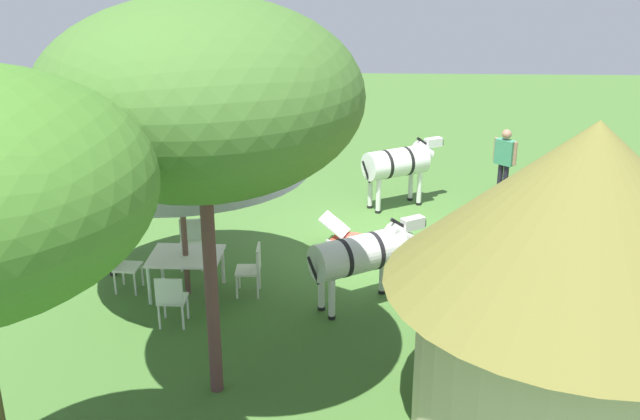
{
  "coord_description": "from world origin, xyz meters",
  "views": [
    {
      "loc": [
        0.75,
        14.06,
        6.12
      ],
      "look_at": [
        1.22,
        0.83,
        1.0
      ],
      "focal_mm": 42.15,
      "sensor_mm": 36.0,
      "label": 1
    }
  ],
  "objects_px": {
    "zebra_by_umbrella": "(568,226)",
    "zebra_toward_hut": "(361,254)",
    "shade_umbrella": "(178,142)",
    "patio_chair_west_end": "(253,267)",
    "thatched_hut": "(580,270)",
    "patio_dining_table": "(186,259)",
    "patio_chair_near_hut": "(191,240)",
    "striped_lounge_chair": "(342,235)",
    "standing_watcher": "(505,157)",
    "guest_beside_umbrella": "(111,227)",
    "zebra_nearest_camera": "(398,163)",
    "acacia_tree_left_background": "(200,97)",
    "patio_chair_east_end": "(123,263)",
    "patio_chair_near_lawn": "(171,297)"
  },
  "relations": [
    {
      "from": "patio_dining_table",
      "to": "patio_chair_near_hut",
      "type": "distance_m",
      "value": 1.16
    },
    {
      "from": "standing_watcher",
      "to": "striped_lounge_chair",
      "type": "distance_m",
      "value": 4.83
    },
    {
      "from": "shade_umbrella",
      "to": "guest_beside_umbrella",
      "type": "xyz_separation_m",
      "value": [
        1.5,
        -0.73,
        -1.82
      ]
    },
    {
      "from": "thatched_hut",
      "to": "patio_dining_table",
      "type": "bearing_deg",
      "value": -32.39
    },
    {
      "from": "zebra_nearest_camera",
      "to": "standing_watcher",
      "type": "bearing_deg",
      "value": 74.46
    },
    {
      "from": "patio_dining_table",
      "to": "zebra_nearest_camera",
      "type": "height_order",
      "value": "zebra_nearest_camera"
    },
    {
      "from": "acacia_tree_left_background",
      "to": "standing_watcher",
      "type": "bearing_deg",
      "value": -124.43
    },
    {
      "from": "patio_dining_table",
      "to": "guest_beside_umbrella",
      "type": "height_order",
      "value": "guest_beside_umbrella"
    },
    {
      "from": "thatched_hut",
      "to": "acacia_tree_left_background",
      "type": "distance_m",
      "value": 4.98
    },
    {
      "from": "standing_watcher",
      "to": "acacia_tree_left_background",
      "type": "bearing_deg",
      "value": 97.8
    },
    {
      "from": "patio_chair_near_hut",
      "to": "zebra_toward_hut",
      "type": "distance_m",
      "value": 3.5
    },
    {
      "from": "guest_beside_umbrella",
      "to": "standing_watcher",
      "type": "relative_size",
      "value": 0.94
    },
    {
      "from": "thatched_hut",
      "to": "zebra_nearest_camera",
      "type": "xyz_separation_m",
      "value": [
        1.62,
        -7.97,
        -1.22
      ]
    },
    {
      "from": "patio_chair_east_end",
      "to": "patio_chair_west_end",
      "type": "height_order",
      "value": "same"
    },
    {
      "from": "guest_beside_umbrella",
      "to": "zebra_by_umbrella",
      "type": "bearing_deg",
      "value": 116.0
    },
    {
      "from": "standing_watcher",
      "to": "zebra_by_umbrella",
      "type": "distance_m",
      "value": 4.19
    },
    {
      "from": "patio_chair_near_lawn",
      "to": "zebra_toward_hut",
      "type": "distance_m",
      "value": 3.17
    },
    {
      "from": "zebra_toward_hut",
      "to": "acacia_tree_left_background",
      "type": "bearing_deg",
      "value": -70.1
    },
    {
      "from": "thatched_hut",
      "to": "patio_chair_west_end",
      "type": "bearing_deg",
      "value": -38.93
    },
    {
      "from": "striped_lounge_chair",
      "to": "zebra_nearest_camera",
      "type": "xyz_separation_m",
      "value": [
        -1.23,
        -2.34,
        0.77
      ]
    },
    {
      "from": "patio_chair_near_lawn",
      "to": "patio_chair_near_hut",
      "type": "height_order",
      "value": "same"
    },
    {
      "from": "patio_chair_near_hut",
      "to": "guest_beside_umbrella",
      "type": "height_order",
      "value": "guest_beside_umbrella"
    },
    {
      "from": "patio_chair_near_hut",
      "to": "striped_lounge_chair",
      "type": "bearing_deg",
      "value": -167.87
    },
    {
      "from": "zebra_by_umbrella",
      "to": "striped_lounge_chair",
      "type": "bearing_deg",
      "value": -162.6
    },
    {
      "from": "shade_umbrella",
      "to": "patio_chair_near_lawn",
      "type": "relative_size",
      "value": 4.76
    },
    {
      "from": "patio_chair_east_end",
      "to": "zebra_toward_hut",
      "type": "distance_m",
      "value": 4.2
    },
    {
      "from": "patio_chair_east_end",
      "to": "patio_chair_near_lawn",
      "type": "xyz_separation_m",
      "value": [
        -1.13,
        1.25,
        0.0
      ]
    },
    {
      "from": "acacia_tree_left_background",
      "to": "patio_chair_west_end",
      "type": "bearing_deg",
      "value": -93.38
    },
    {
      "from": "patio_chair_near_hut",
      "to": "acacia_tree_left_background",
      "type": "bearing_deg",
      "value": 98.75
    },
    {
      "from": "patio_dining_table",
      "to": "thatched_hut",
      "type": "bearing_deg",
      "value": 147.61
    },
    {
      "from": "shade_umbrella",
      "to": "patio_chair_west_end",
      "type": "bearing_deg",
      "value": -178.37
    },
    {
      "from": "shade_umbrella",
      "to": "patio_chair_near_hut",
      "type": "height_order",
      "value": "shade_umbrella"
    },
    {
      "from": "patio_chair_east_end",
      "to": "patio_chair_near_lawn",
      "type": "relative_size",
      "value": 1.0
    },
    {
      "from": "patio_chair_near_hut",
      "to": "thatched_hut",
      "type": "bearing_deg",
      "value": 133.77
    },
    {
      "from": "patio_chair_east_end",
      "to": "thatched_hut",
      "type": "bearing_deg",
      "value": 66.57
    },
    {
      "from": "zebra_by_umbrella",
      "to": "zebra_toward_hut",
      "type": "height_order",
      "value": "zebra_by_umbrella"
    },
    {
      "from": "zebra_nearest_camera",
      "to": "guest_beside_umbrella",
      "type": "bearing_deg",
      "value": -84.97
    },
    {
      "from": "patio_chair_near_lawn",
      "to": "acacia_tree_left_background",
      "type": "xyz_separation_m",
      "value": [
        -0.99,
        1.7,
        3.62
      ]
    },
    {
      "from": "patio_chair_near_hut",
      "to": "striped_lounge_chair",
      "type": "distance_m",
      "value": 3.0
    },
    {
      "from": "thatched_hut",
      "to": "zebra_toward_hut",
      "type": "height_order",
      "value": "thatched_hut"
    },
    {
      "from": "patio_chair_east_end",
      "to": "guest_beside_umbrella",
      "type": "height_order",
      "value": "guest_beside_umbrella"
    },
    {
      "from": "patio_dining_table",
      "to": "acacia_tree_left_background",
      "type": "distance_m",
      "value": 4.61
    },
    {
      "from": "guest_beside_umbrella",
      "to": "standing_watcher",
      "type": "distance_m",
      "value": 9.03
    },
    {
      "from": "patio_chair_near_hut",
      "to": "patio_dining_table",
      "type": "bearing_deg",
      "value": 90.0
    },
    {
      "from": "shade_umbrella",
      "to": "patio_dining_table",
      "type": "distance_m",
      "value": 2.1
    },
    {
      "from": "standing_watcher",
      "to": "zebra_toward_hut",
      "type": "height_order",
      "value": "standing_watcher"
    },
    {
      "from": "guest_beside_umbrella",
      "to": "striped_lounge_chair",
      "type": "height_order",
      "value": "guest_beside_umbrella"
    },
    {
      "from": "patio_dining_table",
      "to": "patio_chair_near_lawn",
      "type": "distance_m",
      "value": 1.16
    },
    {
      "from": "patio_chair_east_end",
      "to": "zebra_by_umbrella",
      "type": "xyz_separation_m",
      "value": [
        -7.88,
        -0.8,
        0.49
      ]
    },
    {
      "from": "patio_chair_west_end",
      "to": "standing_watcher",
      "type": "distance_m",
      "value": 7.31
    }
  ]
}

